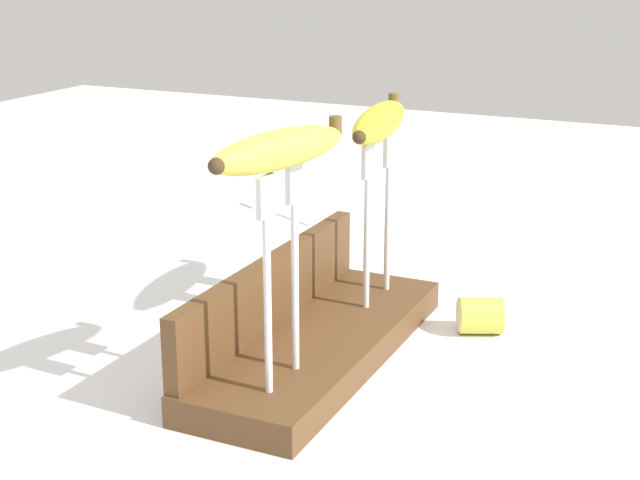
# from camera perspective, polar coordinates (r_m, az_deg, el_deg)

# --- Properties ---
(ground_plane) EXTENTS (3.00, 3.00, 0.00)m
(ground_plane) POSITION_cam_1_polar(r_m,az_deg,el_deg) (1.00, 0.00, -7.15)
(ground_plane) COLOR silver
(wooden_board) EXTENTS (0.39, 0.13, 0.03)m
(wooden_board) POSITION_cam_1_polar(r_m,az_deg,el_deg) (1.00, 0.00, -6.35)
(wooden_board) COLOR brown
(wooden_board) RESTS_ON ground
(board_backstop) EXTENTS (0.38, 0.02, 0.07)m
(board_backstop) POSITION_cam_1_polar(r_m,az_deg,el_deg) (1.00, -2.97, -3.03)
(board_backstop) COLOR brown
(board_backstop) RESTS_ON wooden_board
(fork_stand_left) EXTENTS (0.08, 0.01, 0.20)m
(fork_stand_left) POSITION_cam_1_polar(r_m,az_deg,el_deg) (0.84, -2.34, -1.09)
(fork_stand_left) COLOR silver
(fork_stand_left) RESTS_ON wooden_board
(fork_stand_right) EXTENTS (0.09, 0.01, 0.18)m
(fork_stand_right) POSITION_cam_1_polar(r_m,az_deg,el_deg) (1.05, 3.51, 2.13)
(fork_stand_right) COLOR silver
(fork_stand_right) RESTS_ON wooden_board
(banana_raised_left) EXTENTS (0.17, 0.08, 0.04)m
(banana_raised_left) POSITION_cam_1_polar(r_m,az_deg,el_deg) (0.82, -2.43, 5.46)
(banana_raised_left) COLOR #DBD147
(banana_raised_left) RESTS_ON fork_stand_left
(banana_raised_right) EXTENTS (0.19, 0.06, 0.04)m
(banana_raised_right) POSITION_cam_1_polar(r_m,az_deg,el_deg) (1.03, 3.60, 7.10)
(banana_raised_right) COLOR yellow
(banana_raised_right) RESTS_ON fork_stand_right
(fork_fallen_near) EXTENTS (0.09, 0.16, 0.01)m
(fork_fallen_near) POSITION_cam_1_polar(r_m,az_deg,el_deg) (1.54, -3.15, 1.88)
(fork_fallen_near) COLOR silver
(fork_fallen_near) RESTS_ON ground
(banana_chunk_near) EXTENTS (0.06, 0.06, 0.04)m
(banana_chunk_near) POSITION_cam_1_polar(r_m,az_deg,el_deg) (1.07, 9.57, -4.49)
(banana_chunk_near) COLOR #DBD147
(banana_chunk_near) RESTS_ON ground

